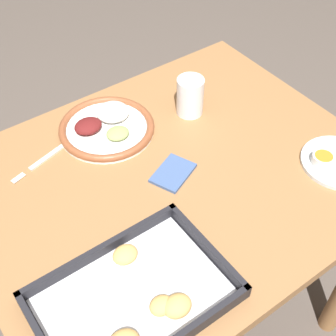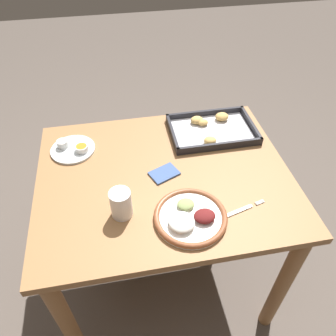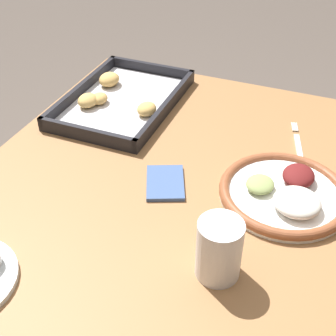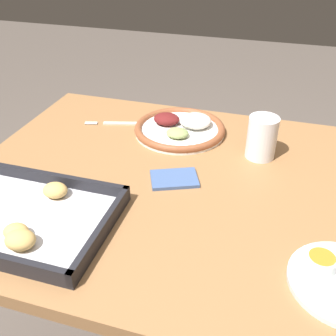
% 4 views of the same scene
% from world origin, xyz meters
% --- Properties ---
extents(ground_plane, '(8.00, 8.00, 0.00)m').
position_xyz_m(ground_plane, '(0.00, 0.00, 0.00)').
color(ground_plane, '#564C44').
extents(dining_table, '(0.96, 0.77, 0.75)m').
position_xyz_m(dining_table, '(0.00, 0.00, 0.61)').
color(dining_table, olive).
rests_on(dining_table, ground_plane).
extents(dinner_plate, '(0.25, 0.25, 0.04)m').
position_xyz_m(dinner_plate, '(0.05, -0.23, 0.76)').
color(dinner_plate, white).
rests_on(dinner_plate, dining_table).
extents(fork, '(0.20, 0.07, 0.00)m').
position_xyz_m(fork, '(0.21, -0.23, 0.75)').
color(fork, silver).
rests_on(fork, dining_table).
extents(baking_tray, '(0.37, 0.25, 0.04)m').
position_xyz_m(baking_tray, '(0.25, 0.22, 0.76)').
color(baking_tray, black).
rests_on(baking_tray, dining_table).
extents(drinking_cup, '(0.07, 0.07, 0.10)m').
position_xyz_m(drinking_cup, '(-0.17, -0.16, 0.80)').
color(drinking_cup, white).
rests_on(drinking_cup, dining_table).
extents(napkin, '(0.12, 0.11, 0.01)m').
position_xyz_m(napkin, '(0.00, -0.00, 0.75)').
color(napkin, '#3F598C').
rests_on(napkin, dining_table).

